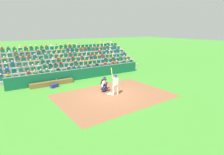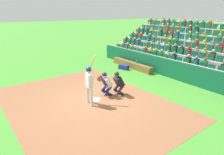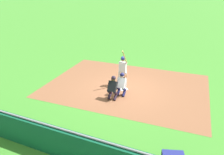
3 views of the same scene
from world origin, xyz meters
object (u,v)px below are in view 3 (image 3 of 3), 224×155
Objects in this scene: home_plate_marker at (123,89)px; batter_at_plate at (123,68)px; home_plate_umpire at (113,87)px; catcher_crouching at (122,83)px.

home_plate_marker is 0.20× the size of batter_at_plate.
batter_at_plate is 1.73m from home_plate_umpire.
batter_at_plate is at bearing 117.14° from home_plate_marker.
catcher_crouching is 0.63m from home_plate_umpire.
catcher_crouching is at bearing -71.67° from batter_at_plate.
catcher_crouching is (0.15, -0.68, 0.69)m from home_plate_marker.
batter_at_plate is 1.77× the size of catcher_crouching.
home_plate_marker is at bearing -62.86° from batter_at_plate.
home_plate_umpire is at bearing -95.58° from home_plate_marker.
catcher_crouching reaches higher than home_plate_marker.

